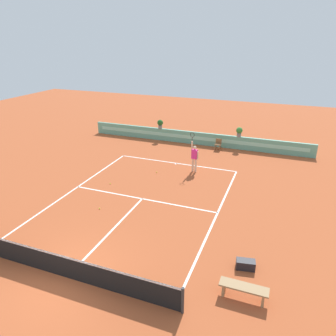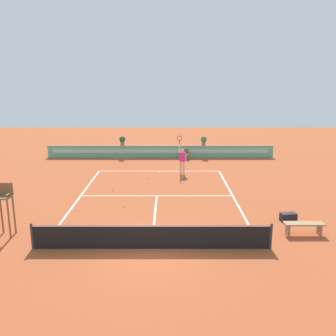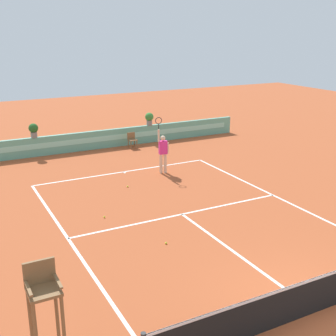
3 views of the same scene
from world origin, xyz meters
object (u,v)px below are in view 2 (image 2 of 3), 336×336
(gear_bag, at_px, (288,217))
(potted_plant_left, at_px, (122,140))
(tennis_player, at_px, (182,159))
(tennis_ball_near_baseline, at_px, (112,190))
(ball_kid_chair, at_px, (186,153))
(umpire_chair, at_px, (4,203))
(tennis_ball_by_sideline, at_px, (124,206))
(bench_courtside, at_px, (304,226))
(potted_plant_right, at_px, (204,140))
(tennis_ball_mid_court, at_px, (148,178))

(gear_bag, height_order, potted_plant_left, potted_plant_left)
(tennis_player, bearing_deg, tennis_ball_near_baseline, -139.10)
(ball_kid_chair, distance_m, gear_bag, 13.45)
(umpire_chair, distance_m, gear_bag, 12.01)
(gear_bag, distance_m, tennis_ball_near_baseline, 9.67)
(gear_bag, bearing_deg, tennis_player, 118.56)
(ball_kid_chair, relative_size, tennis_ball_by_sideline, 12.50)
(bench_courtside, bearing_deg, potted_plant_right, 99.95)
(gear_bag, bearing_deg, ball_kid_chair, 106.94)
(tennis_ball_mid_court, distance_m, potted_plant_left, 7.05)
(ball_kid_chair, distance_m, tennis_ball_by_sideline, 11.60)
(umpire_chair, height_order, tennis_ball_by_sideline, umpire_chair)
(tennis_ball_mid_court, relative_size, tennis_ball_by_sideline, 1.00)
(gear_bag, distance_m, potted_plant_left, 16.34)
(tennis_ball_mid_court, distance_m, tennis_ball_by_sideline, 5.34)
(gear_bag, distance_m, potted_plant_right, 13.88)
(tennis_ball_by_sideline, height_order, potted_plant_left, potted_plant_left)
(tennis_player, height_order, potted_plant_left, tennis_player)
(umpire_chair, distance_m, tennis_ball_by_sideline, 5.65)
(bench_courtside, distance_m, gear_bag, 1.53)
(gear_bag, xyz_separation_m, tennis_ball_by_sideline, (-7.52, 1.84, -0.15))
(bench_courtside, relative_size, tennis_ball_mid_court, 23.53)
(ball_kid_chair, bearing_deg, tennis_ball_by_sideline, -108.08)
(tennis_ball_near_baseline, xyz_separation_m, potted_plant_left, (-0.47, 9.00, 1.38))
(bench_courtside, xyz_separation_m, tennis_ball_mid_court, (-6.73, 8.62, -0.34))
(bench_courtside, bearing_deg, gear_bag, 95.07)
(tennis_ball_near_baseline, relative_size, tennis_ball_by_sideline, 1.00)
(tennis_ball_mid_court, xyz_separation_m, potted_plant_right, (4.07, 6.49, 1.38))
(gear_bag, distance_m, tennis_ball_by_sideline, 7.74)
(gear_bag, bearing_deg, umpire_chair, -172.63)
(tennis_player, height_order, tennis_ball_near_baseline, tennis_player)
(tennis_player, bearing_deg, tennis_ball_mid_court, -154.67)
(umpire_chair, xyz_separation_m, potted_plant_left, (2.87, 15.13, 0.07))
(bench_courtside, height_order, tennis_ball_by_sideline, bench_courtside)
(bench_courtside, bearing_deg, tennis_ball_mid_court, 127.96)
(gear_bag, bearing_deg, bench_courtside, -84.93)
(tennis_ball_mid_court, relative_size, potted_plant_right, 0.09)
(umpire_chair, height_order, ball_kid_chair, umpire_chair)
(tennis_ball_mid_court, height_order, potted_plant_right, potted_plant_right)
(bench_courtside, relative_size, tennis_player, 0.62)
(tennis_ball_near_baseline, bearing_deg, gear_bag, -28.32)
(gear_bag, height_order, potted_plant_right, potted_plant_right)
(potted_plant_left, bearing_deg, tennis_ball_mid_court, -69.72)
(umpire_chair, bearing_deg, tennis_ball_near_baseline, 61.39)
(tennis_player, distance_m, tennis_ball_near_baseline, 5.51)
(tennis_player, distance_m, tennis_ball_by_sideline, 7.08)
(tennis_ball_mid_court, bearing_deg, tennis_ball_by_sideline, -99.96)
(bench_courtside, xyz_separation_m, tennis_ball_near_baseline, (-8.65, 6.10, -0.34))
(tennis_player, xyz_separation_m, tennis_ball_mid_court, (-2.17, -1.03, -1.02))
(tennis_ball_near_baseline, bearing_deg, ball_kid_chair, 60.94)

